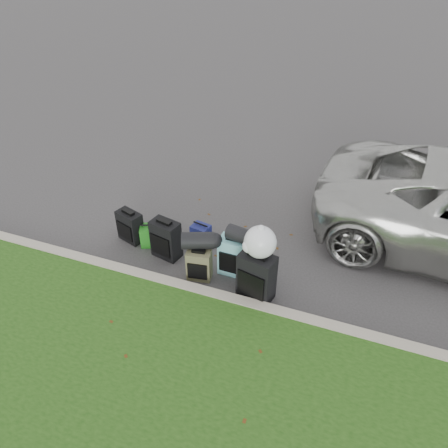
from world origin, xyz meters
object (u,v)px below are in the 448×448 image
(suitcase_large_black_left, at_px, (166,239))
(suitcase_olive, at_px, (199,265))
(suitcase_small_black, at_px, (130,226))
(suitcase_teal, at_px, (234,256))
(tote_green, at_px, (150,235))
(suitcase_large_black_right, at_px, (256,277))
(tote_navy, at_px, (201,234))

(suitcase_large_black_left, bearing_deg, suitcase_olive, -11.01)
(suitcase_small_black, distance_m, suitcase_teal, 2.04)
(suitcase_teal, relative_size, tote_green, 1.77)
(suitcase_large_black_right, height_order, tote_navy, suitcase_large_black_right)
(suitcase_olive, relative_size, tote_green, 1.39)
(suitcase_teal, bearing_deg, suitcase_large_black_left, -179.38)
(suitcase_small_black, relative_size, suitcase_large_black_right, 0.71)
(suitcase_large_black_left, relative_size, suitcase_large_black_right, 0.86)
(suitcase_small_black, height_order, suitcase_large_black_right, suitcase_large_black_right)
(suitcase_large_black_left, bearing_deg, suitcase_small_black, 179.61)
(suitcase_small_black, bearing_deg, suitcase_large_black_right, 5.26)
(suitcase_large_black_left, xyz_separation_m, suitcase_olive, (0.75, -0.32, -0.08))
(suitcase_small_black, xyz_separation_m, suitcase_olive, (1.55, -0.50, -0.02))
(suitcase_small_black, bearing_deg, tote_navy, 36.11)
(tote_navy, bearing_deg, suitcase_teal, -23.86)
(suitcase_small_black, height_order, tote_green, suitcase_small_black)
(tote_green, height_order, tote_navy, tote_green)
(suitcase_large_black_left, distance_m, suitcase_large_black_right, 1.77)
(suitcase_large_black_left, height_order, suitcase_large_black_right, suitcase_large_black_right)
(suitcase_teal, xyz_separation_m, suitcase_large_black_right, (0.50, -0.41, 0.06))
(suitcase_large_black_right, bearing_deg, suitcase_large_black_left, 179.03)
(suitcase_teal, bearing_deg, suitcase_small_black, 175.57)
(tote_navy, bearing_deg, tote_green, -143.48)
(suitcase_olive, xyz_separation_m, tote_green, (-1.16, 0.49, -0.07))
(suitcase_small_black, height_order, suitcase_teal, suitcase_teal)
(suitcase_small_black, relative_size, tote_navy, 1.70)
(suitcase_teal, distance_m, tote_green, 1.65)
(suitcase_large_black_left, relative_size, tote_green, 1.81)
(suitcase_large_black_left, distance_m, tote_green, 0.47)
(tote_navy, bearing_deg, suitcase_large_black_left, -114.50)
(suitcase_large_black_left, xyz_separation_m, tote_green, (-0.41, 0.17, -0.16))
(suitcase_olive, bearing_deg, tote_green, 147.36)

